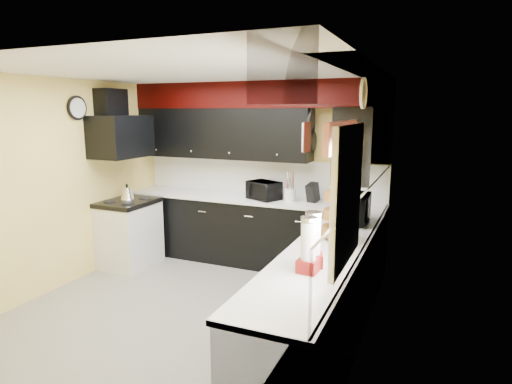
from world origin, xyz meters
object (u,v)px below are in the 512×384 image
knife_block (313,193)px  kettle (127,193)px  toaster_oven (264,190)px  microwave (351,208)px  utensil_crock (290,195)px

knife_block → kettle: size_ratio=1.36×
toaster_oven → knife_block: bearing=30.4°
microwave → kettle: microwave is taller
toaster_oven → microwave: (1.32, -0.73, 0.03)m
toaster_oven → microwave: 1.51m
microwave → kettle: bearing=84.9°
utensil_crock → kettle: size_ratio=0.92×
knife_block → kettle: (-2.42, -0.72, -0.06)m
microwave → knife_block: size_ratio=2.15×
microwave → utensil_crock: microwave is taller
microwave → toaster_oven: bearing=57.4°
toaster_oven → kettle: toaster_oven is taller
knife_block → toaster_oven: bearing=-159.6°
utensil_crock → kettle: (-2.13, -0.65, -0.02)m
utensil_crock → knife_block: size_ratio=0.68×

